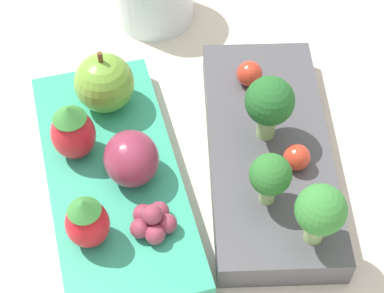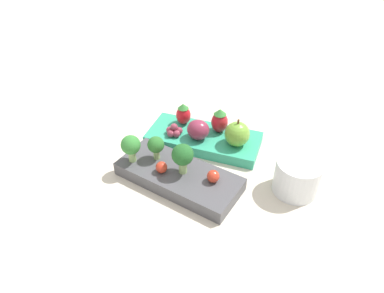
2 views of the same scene
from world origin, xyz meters
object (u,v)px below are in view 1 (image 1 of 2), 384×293
object	(u,v)px
broccoli_floret_2	(320,211)
grape_cluster	(153,221)
apple	(104,83)
plum	(132,160)
bento_box_fruit	(114,179)
strawberry_0	(73,131)
broccoli_floret_1	(270,176)
strawberry_1	(87,221)
broccoli_floret_0	(269,103)
bento_box_savoury	(268,151)
cherry_tomato_0	(297,157)
cherry_tomato_1	(249,74)

from	to	relation	value
broccoli_floret_2	grape_cluster	distance (m)	0.11
apple	plum	size ratio (longest dim) A/B	1.28
bento_box_fruit	strawberry_0	distance (m)	0.05
apple	plum	world-z (taller)	apple
broccoli_floret_1	strawberry_0	bearing A→B (deg)	-119.31
strawberry_0	strawberry_1	xyz separation A→B (m)	(0.08, 0.00, -0.00)
broccoli_floret_2	grape_cluster	size ratio (longest dim) A/B	1.58
apple	strawberry_1	bearing A→B (deg)	-11.91
broccoli_floret_0	strawberry_0	xyz separation A→B (m)	(-0.01, -0.14, -0.02)
bento_box_savoury	grape_cluster	distance (m)	0.12
bento_box_savoury	strawberry_0	size ratio (longest dim) A/B	4.47
bento_box_fruit	broccoli_floret_1	distance (m)	0.12
cherry_tomato_0	plum	distance (m)	0.12
bento_box_fruit	strawberry_0	size ratio (longest dim) A/B	4.43
apple	broccoli_floret_2	bearing A→B (deg)	38.84
bento_box_savoury	grape_cluster	xyz separation A→B (m)	(0.06, -0.10, 0.02)
cherry_tomato_1	strawberry_0	world-z (taller)	strawberry_0
broccoli_floret_0	strawberry_0	size ratio (longest dim) A/B	1.10
apple	grape_cluster	xyz separation A→B (m)	(0.12, 0.02, -0.01)
bento_box_fruit	broccoli_floret_0	bearing A→B (deg)	94.39
broccoli_floret_2	strawberry_1	world-z (taller)	broccoli_floret_2
broccoli_floret_0	broccoli_floret_2	bearing A→B (deg)	4.75
broccoli_floret_2	apple	distance (m)	0.20
apple	strawberry_1	size ratio (longest dim) A/B	1.21
broccoli_floret_2	apple	size ratio (longest dim) A/B	0.94
broccoli_floret_1	apple	world-z (taller)	apple
bento_box_savoury	strawberry_1	size ratio (longest dim) A/B	4.95
broccoli_floret_0	broccoli_floret_1	size ratio (longest dim) A/B	1.25
apple	cherry_tomato_0	bearing A→B (deg)	54.47
cherry_tomato_1	apple	bearing A→B (deg)	-91.90
bento_box_fruit	grape_cluster	size ratio (longest dim) A/B	6.83
grape_cluster	cherry_tomato_1	bearing A→B (deg)	140.17
bento_box_fruit	grape_cluster	bearing A→B (deg)	22.21
plum	strawberry_0	bearing A→B (deg)	-128.85
strawberry_1	broccoli_floret_1	bearing A→B (deg)	92.22
cherry_tomato_0	plum	xyz separation A→B (m)	(-0.02, -0.12, 0.01)
cherry_tomato_0	broccoli_floret_0	bearing A→B (deg)	-157.55
cherry_tomato_1	plum	world-z (taller)	plum
broccoli_floret_1	broccoli_floret_2	world-z (taller)	broccoli_floret_2
broccoli_floret_1	broccoli_floret_0	bearing A→B (deg)	165.52
broccoli_floret_2	broccoli_floret_0	bearing A→B (deg)	-175.25
bento_box_fruit	broccoli_floret_0	size ratio (longest dim) A/B	4.01
bento_box_savoury	broccoli_floret_2	xyz separation A→B (m)	(0.09, 0.01, 0.05)
bento_box_savoury	bento_box_fruit	xyz separation A→B (m)	(0.00, -0.12, -0.00)
broccoli_floret_2	apple	world-z (taller)	same
bento_box_savoury	broccoli_floret_1	xyz separation A→B (m)	(0.05, -0.02, 0.04)
broccoli_floret_0	strawberry_1	distance (m)	0.16
broccoli_floret_0	grape_cluster	bearing A→B (deg)	-57.08
bento_box_fruit	plum	xyz separation A→B (m)	(0.01, 0.01, 0.03)
bento_box_savoury	strawberry_0	world-z (taller)	strawberry_0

